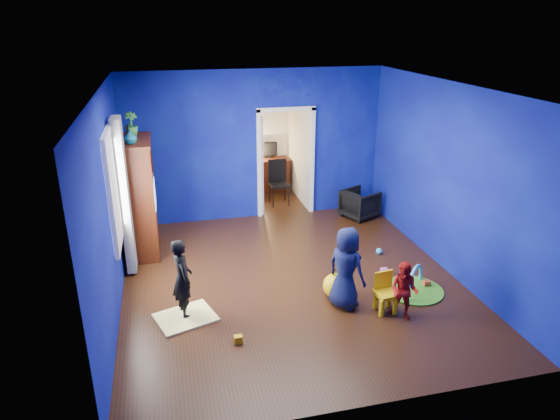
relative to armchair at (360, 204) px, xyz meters
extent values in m
cube|color=black|center=(-2.00, -2.20, -0.29)|extent=(5.00, 5.50, 0.01)
cube|color=white|center=(-2.00, -2.20, 2.61)|extent=(5.00, 5.50, 0.01)
cube|color=#0A0A74|center=(-2.00, 0.55, 1.16)|extent=(5.00, 0.02, 2.90)
cube|color=#0A0A74|center=(-2.00, -4.95, 1.16)|extent=(5.00, 0.02, 2.90)
cube|color=#0A0A74|center=(-4.50, -2.20, 1.16)|extent=(0.02, 5.50, 2.90)
cube|color=#0A0A74|center=(0.50, -2.20, 1.16)|extent=(0.02, 5.50, 2.90)
imported|color=black|center=(0.00, 0.00, 0.00)|extent=(0.83, 0.82, 0.57)
imported|color=black|center=(-3.64, -2.77, 0.27)|extent=(0.35, 0.46, 1.12)
imported|color=#0F153A|center=(-1.45, -3.06, 0.30)|extent=(0.63, 0.69, 1.18)
imported|color=#B4131A|center=(-0.80, -3.52, 0.12)|extent=(0.50, 0.50, 0.81)
imported|color=#0C5E61|center=(-4.22, -0.88, 1.78)|extent=(0.22, 0.22, 0.21)
imported|color=#308534|center=(-4.22, -0.36, 1.87)|extent=(0.29, 0.29, 0.40)
cube|color=#3E170A|center=(-4.22, -0.58, 0.69)|extent=(0.58, 1.14, 1.96)
cube|color=silver|center=(-4.18, -0.58, 0.73)|extent=(0.46, 0.70, 0.54)
cube|color=#F2E07A|center=(-3.64, -2.87, -0.27)|extent=(0.90, 0.80, 0.03)
sphere|color=yellow|center=(-1.50, -2.81, -0.10)|extent=(0.36, 0.36, 0.36)
cube|color=yellow|center=(-0.95, -3.32, -0.04)|extent=(0.31, 0.31, 0.50)
cylinder|color=#3F8E20|center=(-0.31, -2.92, -0.27)|extent=(0.87, 0.87, 0.02)
torus|color=#3F8CD8|center=(-0.31, -2.92, -0.27)|extent=(0.57, 0.60, 0.78)
cube|color=white|center=(-4.49, -1.85, 1.26)|extent=(0.03, 0.95, 1.55)
cube|color=slate|center=(-4.37, -1.30, 0.96)|extent=(0.14, 0.42, 2.40)
cube|color=white|center=(-1.40, 0.55, 0.76)|extent=(1.16, 0.10, 2.10)
cube|color=#3D140A|center=(-1.40, 2.06, 0.09)|extent=(0.88, 0.44, 0.75)
cube|color=black|center=(-1.40, 2.18, 0.66)|extent=(0.40, 0.05, 0.32)
sphere|color=#FFD88C|center=(-1.68, 2.12, 0.64)|extent=(0.14, 0.14, 0.14)
cube|color=black|center=(-1.40, 1.10, 0.17)|extent=(0.40, 0.40, 0.92)
cube|color=white|center=(-1.40, 2.17, 1.73)|extent=(0.88, 0.24, 0.04)
cube|color=red|center=(-0.07, -2.85, -0.24)|extent=(0.10, 0.08, 0.10)
sphere|color=#29A4E9|center=(-0.30, -1.66, -0.23)|extent=(0.11, 0.11, 0.11)
cube|color=#E1A80B|center=(-3.03, -3.57, -0.24)|extent=(0.10, 0.08, 0.10)
sphere|color=green|center=(-0.78, -1.58, -0.23)|extent=(0.11, 0.11, 0.11)
cube|color=#D550B4|center=(-0.52, -2.35, -0.24)|extent=(0.10, 0.08, 0.10)
camera|label=1|loc=(-3.73, -8.72, 3.50)|focal=32.00mm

